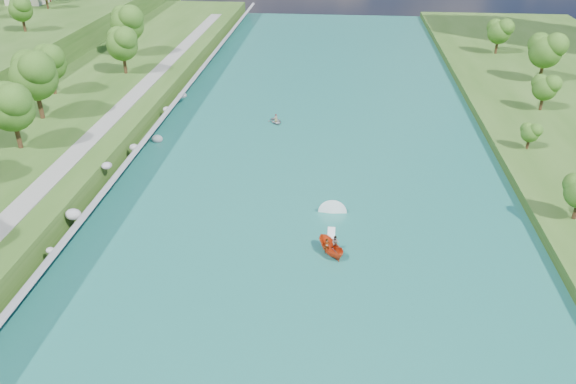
# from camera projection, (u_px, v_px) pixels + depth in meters

# --- Properties ---
(ground) EXTENTS (260.00, 260.00, 0.00)m
(ground) POSITION_uv_depth(u_px,v_px,m) (293.00, 307.00, 54.73)
(ground) COLOR #2D5119
(ground) RESTS_ON ground
(river_water) EXTENTS (55.00, 240.00, 0.10)m
(river_water) POSITION_uv_depth(u_px,v_px,m) (307.00, 205.00, 72.15)
(river_water) COLOR #1A6351
(river_water) RESTS_ON ground
(ridge_west) EXTENTS (60.00, 120.00, 9.00)m
(ridge_west) POSITION_uv_depth(u_px,v_px,m) (2.00, 27.00, 142.28)
(ridge_west) COLOR #2D5119
(ridge_west) RESTS_ON ground
(riprap_bank) EXTENTS (4.04, 236.00, 4.09)m
(riprap_bank) POSITION_uv_depth(u_px,v_px,m) (108.00, 186.00, 72.89)
(riprap_bank) COLOR slate
(riprap_bank) RESTS_ON ground
(riverside_path) EXTENTS (3.00, 200.00, 0.10)m
(riverside_path) POSITION_uv_depth(u_px,v_px,m) (59.00, 170.00, 73.16)
(riverside_path) COLOR gray
(riverside_path) RESTS_ON berm_west
(trees_east) EXTENTS (17.06, 138.30, 11.37)m
(trees_east) POSITION_uv_depth(u_px,v_px,m) (562.00, 95.00, 91.68)
(trees_east) COLOR #295215
(trees_east) RESTS_ON berm_east
(motorboat) EXTENTS (3.62, 19.03, 2.17)m
(motorboat) POSITION_uv_depth(u_px,v_px,m) (331.00, 241.00, 63.38)
(motorboat) COLOR red
(motorboat) RESTS_ON river_water
(raft) EXTENTS (3.45, 3.87, 1.55)m
(raft) POSITION_uv_depth(u_px,v_px,m) (276.00, 121.00, 96.56)
(raft) COLOR gray
(raft) RESTS_ON river_water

